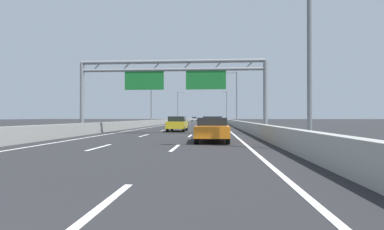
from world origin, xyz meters
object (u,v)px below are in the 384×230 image
Objects in this scene: red_car at (214,119)px; sign_gantry at (172,78)px; streetlamp_right_mid at (235,95)px; blue_car at (206,119)px; streetlamp_right_near at (304,25)px; yellow_car at (177,124)px; white_car at (194,119)px; streetlamp_left_far at (179,105)px; streetlamp_right_far at (226,105)px; silver_car at (213,124)px; streetlamp_left_mid at (153,95)px; orange_car at (212,129)px.

sign_gantry is at bearing -93.04° from red_car.
blue_car is at bearing 95.09° from streetlamp_right_mid.
sign_gantry is 1.70× the size of streetlamp_right_mid.
streetlamp_right_near is 18.91m from yellow_car.
red_car is at bearing 86.64° from yellow_car.
red_car is (7.46, -14.64, -0.05)m from white_car.
streetlamp_right_far is (14.93, 0.00, 0.00)m from streetlamp_left_far.
white_car reaches higher than silver_car.
streetlamp_right_far is 66.15m from silver_car.
streetlamp_right_far is at bearing -58.08° from white_car.
white_car is (-3.56, 81.00, 0.01)m from yellow_car.
streetlamp_left_mid is 28.51m from silver_car.
blue_car is at bearing 95.39° from red_car.
blue_car is (0.12, 109.56, -4.08)m from sign_gantry.
silver_car is (3.31, -107.63, 0.05)m from blue_car.
streetlamp_left_mid is 44.82m from red_car.
streetlamp_right_mid is at bearing -85.18° from red_car.
red_car is at bearing -63.01° from white_car.
red_car is (11.29, 43.12, -4.66)m from streetlamp_left_mid.
yellow_car is at bearing -96.80° from streetlamp_right_far.
yellow_car is at bearing -72.34° from streetlamp_left_mid.
blue_car is (7.65, 41.77, -4.67)m from streetlamp_left_far.
silver_car is at bearing 105.78° from streetlamp_right_near.
streetlamp_right_near is at bearing -58.57° from sign_gantry.
streetlamp_right_mid is at bearing -84.91° from blue_car.
streetlamp_left_mid is at bearing -90.00° from streetlamp_left_far.
white_car reaches higher than yellow_car.
yellow_car is at bearing -83.32° from streetlamp_left_far.
yellow_car is (-0.13, 4.61, -4.04)m from sign_gantry.
streetlamp_right_far reaches higher than white_car.
streetlamp_right_mid is 2.13× the size of orange_car.
red_car is 1.04× the size of orange_car.
sign_gantry is 71.18m from red_car.
streetlamp_left_far is (-14.93, 79.91, 0.00)m from streetlamp_right_near.
streetlamp_right_near is 15.30m from silver_car.
yellow_car reaches higher than orange_car.
streetlamp_left_far is 12.62m from red_car.
red_car is at bearing 75.33° from streetlamp_left_mid.
orange_car is at bearing -96.36° from streetlamp_right_mid.
streetlamp_right_far is at bearing 90.00° from streetlamp_right_mid.
sign_gantry is 3.63× the size of orange_car.
blue_car is at bearing 99.88° from streetlamp_right_far.
silver_car is at bearing -67.06° from streetlamp_left_mid.
streetlamp_right_near is 2.21× the size of yellow_car.
yellow_car is (7.40, -63.19, -4.62)m from streetlamp_left_far.
white_car is 0.93× the size of silver_car.
red_car is (-3.64, 83.08, -4.66)m from streetlamp_right_near.
sign_gantry is 68.20m from streetlamp_right_far.
streetlamp_right_far is 2.21× the size of yellow_car.
yellow_car is at bearing 143.10° from silver_car.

